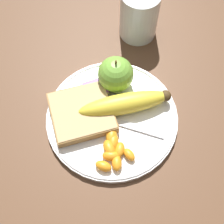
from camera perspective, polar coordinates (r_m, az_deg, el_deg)
The scene contains 17 objects.
ground_plane at distance 0.60m, azimuth 0.00°, elevation -1.35°, with size 3.00×3.00×0.00m, color brown.
plate at distance 0.60m, azimuth 0.00°, elevation -1.02°, with size 0.25×0.25×0.01m.
juice_glass at distance 0.69m, azimuth 4.97°, elevation 17.20°, with size 0.08×0.08×0.11m.
apple at distance 0.60m, azimuth 0.68°, elevation 6.90°, with size 0.07×0.07×0.08m.
banana at distance 0.58m, azimuth 2.48°, elevation 1.55°, with size 0.18×0.07×0.04m.
bread_slice at distance 0.59m, azimuth -5.50°, elevation -0.12°, with size 0.12×0.12×0.02m.
fork at distance 0.59m, azimuth -0.13°, elevation -1.54°, with size 0.15×0.13×0.00m.
jam_packet at distance 0.61m, azimuth -2.94°, elevation 4.04°, with size 0.04×0.04×0.02m.
orange_segment_0 at distance 0.55m, azimuth -0.20°, elevation -8.00°, with size 0.04×0.03×0.02m.
orange_segment_1 at distance 0.56m, azimuth 1.42°, elevation -6.90°, with size 0.03×0.03×0.02m.
orange_segment_2 at distance 0.57m, azimuth -0.10°, elevation -3.13°, with size 0.04×0.03×0.02m.
orange_segment_3 at distance 0.56m, azimuth 2.70°, elevation -7.95°, with size 0.02×0.03×0.01m.
orange_segment_4 at distance 0.56m, azimuth -0.51°, elevation -6.66°, with size 0.02×0.03×0.02m.
orange_segment_5 at distance 0.55m, azimuth -1.58°, elevation -9.86°, with size 0.03×0.03×0.02m.
orange_segment_6 at distance 0.56m, azimuth 0.21°, elevation -5.40°, with size 0.03×0.04×0.02m.
orange_segment_7 at distance 0.55m, azimuth 0.88°, elevation -9.31°, with size 0.03×0.03×0.02m.
orange_segment_8 at distance 0.57m, azimuth -0.09°, elevation -4.39°, with size 0.03×0.04×0.02m.
Camera 1 is at (0.09, 0.24, 0.55)m, focal length 50.00 mm.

